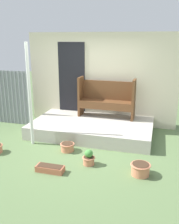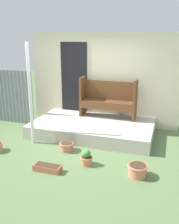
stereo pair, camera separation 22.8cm
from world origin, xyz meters
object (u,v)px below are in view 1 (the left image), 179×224
Objects in this scene: support_post at (30,96)px; bench at (107,97)px; flower_pot_middle at (67,147)px; flower_pot_right at (89,158)px; planter_box_rect at (50,169)px; flower_pot_far_right at (140,169)px.

bench is at bearing 47.05° from support_post.
bench is 4.76× the size of flower_pot_middle.
support_post is at bearing 170.09° from flower_pot_middle.
support_post is 1.45m from flower_pot_middle.
bench is at bearing 93.07° from flower_pot_right.
planter_box_rect is (0.95, -1.10, -1.12)m from support_post.
flower_pot_middle is at bearing 160.47° from flower_pot_far_right.
flower_pot_right is (1.58, -0.64, -1.04)m from support_post.
flower_pot_far_right is 0.70× the size of planter_box_rect.
support_post reaches higher than bench.
flower_pot_far_right is (1.66, -0.59, 0.02)m from flower_pot_middle.
support_post is 1.53× the size of bench.
flower_pot_far_right reaches higher than planter_box_rect.
flower_pot_middle is 0.79m from flower_pot_right.
flower_pot_middle is 0.94m from planter_box_rect.
support_post is at bearing 158.08° from flower_pot_right.
support_post is 2.92m from flower_pot_far_right.
flower_pot_right is (0.63, -0.47, 0.04)m from flower_pot_middle.
flower_pot_right reaches higher than flower_pot_far_right.
planter_box_rect is at bearing -143.46° from flower_pot_right.
flower_pot_far_right is at bearing -16.13° from support_post.
flower_pot_right is at bearing 173.45° from flower_pot_far_right.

